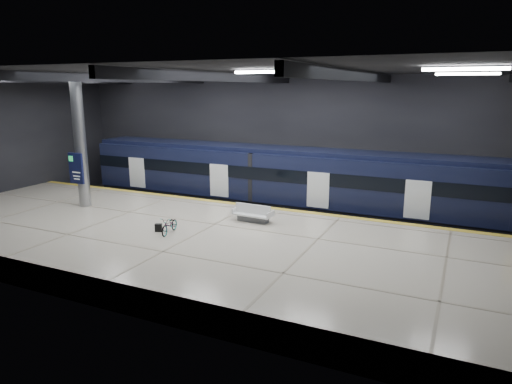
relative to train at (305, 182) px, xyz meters
The scene contains 10 objects.
ground 6.25m from the train, 111.42° to the right, with size 30.00×30.00×0.00m, color black.
room_shell 6.94m from the train, 111.44° to the right, with size 30.10×16.10×8.05m.
platform 8.42m from the train, 105.09° to the right, with size 30.00×11.00×1.10m, color #C1B4A3.
safety_strip 3.62m from the train, 128.14° to the right, with size 30.00×0.40×0.01m, color gold.
rails 2.93m from the train, behind, with size 30.00×1.52×0.16m.
train is the anchor object (origin of this frame).
bench 5.46m from the train, 97.61° to the right, with size 1.93×0.87×0.84m.
bicycle 9.13m from the train, 110.84° to the right, with size 0.50×1.43×0.75m, color #99999E.
pannier_bag 9.38m from the train, 114.28° to the right, with size 0.30×0.18×0.35m, color black.
info_column 12.31m from the train, 147.29° to the right, with size 0.90×0.78×6.90m.
Camera 1 is at (10.33, -18.59, 7.31)m, focal length 32.00 mm.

